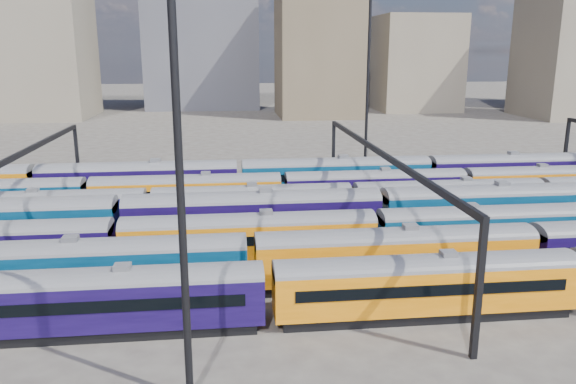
{
  "coord_description": "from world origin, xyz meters",
  "views": [
    {
      "loc": [
        -3.02,
        -45.95,
        16.12
      ],
      "look_at": [
        2.86,
        5.87,
        3.0
      ],
      "focal_mm": 35.0,
      "sensor_mm": 36.0,
      "label": 1
    }
  ],
  "objects": [
    {
      "name": "ground",
      "position": [
        0.0,
        0.0,
        0.0
      ],
      "size": [
        500.0,
        500.0,
        0.0
      ],
      "primitive_type": "plane",
      "color": "#3E3835",
      "rests_on": "ground"
    },
    {
      "name": "rake_0",
      "position": [
        -10.41,
        -15.0,
        2.5
      ],
      "size": [
        135.61,
        2.83,
        4.76
      ],
      "color": "black",
      "rests_on": "ground"
    },
    {
      "name": "rake_1",
      "position": [
        8.62,
        -10.0,
        2.6
      ],
      "size": [
        100.42,
        2.94,
        4.95
      ],
      "color": "black",
      "rests_on": "ground"
    },
    {
      "name": "rake_2",
      "position": [
        -11.3,
        -5.0,
        2.56
      ],
      "size": [
        118.97,
        2.9,
        4.88
      ],
      "color": "black",
      "rests_on": "ground"
    },
    {
      "name": "rake_3",
      "position": [
        10.33,
        0.0,
        2.87
      ],
      "size": [
        132.67,
        3.23,
        5.46
      ],
      "color": "black",
      "rests_on": "ground"
    },
    {
      "name": "rake_4",
      "position": [
        -0.59,
        5.0,
        2.46
      ],
      "size": [
        133.24,
        2.79,
        4.68
      ],
      "color": "black",
      "rests_on": "ground"
    },
    {
      "name": "rake_5",
      "position": [
        -16.76,
        10.0,
        2.51
      ],
      "size": [
        116.69,
        2.85,
        4.78
      ],
      "color": "black",
      "rests_on": "ground"
    },
    {
      "name": "rake_6",
      "position": [
        9.36,
        15.0,
        2.8
      ],
      "size": [
        108.17,
        3.17,
        5.34
      ],
      "color": "black",
      "rests_on": "ground"
    },
    {
      "name": "gantry_1",
      "position": [
        -20.0,
        0.0,
        6.79
      ],
      "size": [
        0.35,
        40.35,
        8.03
      ],
      "color": "black",
      "rests_on": "ground"
    },
    {
      "name": "gantry_2",
      "position": [
        10.0,
        0.0,
        6.79
      ],
      "size": [
        0.35,
        40.35,
        8.03
      ],
      "color": "black",
      "rests_on": "ground"
    },
    {
      "name": "mast_2",
      "position": [
        -5.0,
        -22.0,
        13.97
      ],
      "size": [
        1.4,
        0.5,
        25.6
      ],
      "color": "black",
      "rests_on": "ground"
    },
    {
      "name": "mast_3",
      "position": [
        15.0,
        24.0,
        13.97
      ],
      "size": [
        1.4,
        0.5,
        25.6
      ],
      "color": "black",
      "rests_on": "ground"
    }
  ]
}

